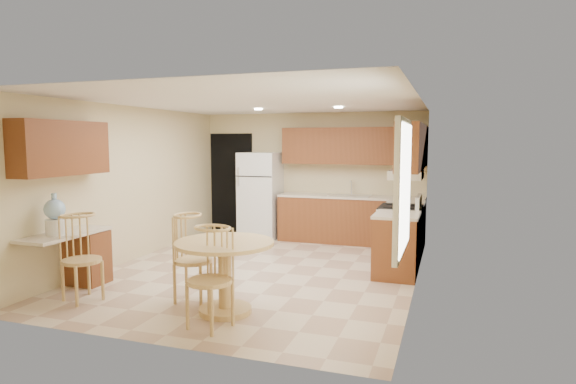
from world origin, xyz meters
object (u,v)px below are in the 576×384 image
(chair_table_a, at_px, (188,251))
(chair_desk, at_px, (75,251))
(chair_table_b, at_px, (205,270))
(refrigerator, at_px, (261,195))
(stove, at_px, (400,234))
(water_crock, at_px, (55,216))
(dining_table, at_px, (225,266))

(chair_table_a, distance_m, chair_desk, 1.35)
(chair_table_a, xyz_separation_m, chair_table_b, (0.60, -0.70, -0.00))
(chair_table_b, bearing_deg, refrigerator, -60.67)
(stove, bearing_deg, water_crock, -142.32)
(stove, xyz_separation_m, chair_desk, (-3.47, -3.20, 0.17))
(chair_desk, relative_size, water_crock, 1.99)
(chair_table_b, height_order, chair_desk, same)
(dining_table, relative_size, water_crock, 2.11)
(chair_table_a, relative_size, chair_desk, 1.00)
(stove, bearing_deg, chair_desk, -137.33)
(chair_table_b, bearing_deg, water_crock, 3.19)
(refrigerator, xyz_separation_m, chair_desk, (-0.60, -4.42, -0.22))
(refrigerator, height_order, chair_table_b, refrigerator)
(chair_table_a, distance_m, chair_table_b, 0.92)
(chair_table_b, relative_size, water_crock, 1.99)
(chair_table_b, relative_size, chair_desk, 1.00)
(dining_table, xyz_separation_m, chair_table_a, (-0.55, 0.15, 0.10))
(stove, xyz_separation_m, dining_table, (-1.65, -2.93, 0.07))
(refrigerator, distance_m, chair_desk, 4.47)
(stove, height_order, chair_table_b, stove)
(stove, height_order, dining_table, stove)
(chair_table_a, bearing_deg, water_crock, -87.91)
(chair_table_a, height_order, chair_desk, chair_table_a)
(dining_table, height_order, chair_table_b, chair_table_b)
(stove, bearing_deg, chair_table_b, -114.63)
(refrigerator, xyz_separation_m, stove, (2.88, -1.22, -0.39))
(chair_table_a, bearing_deg, dining_table, 68.58)
(refrigerator, distance_m, stove, 3.15)
(chair_table_a, xyz_separation_m, water_crock, (-1.73, -0.25, 0.37))
(water_crock, bearing_deg, chair_table_a, 8.29)
(stove, relative_size, chair_desk, 1.04)
(chair_table_a, relative_size, chair_table_b, 1.00)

